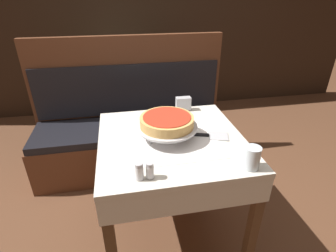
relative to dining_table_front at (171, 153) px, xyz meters
name	(u,v)px	position (x,y,z in m)	size (l,w,h in m)	color
ground_plane	(171,231)	(0.00, 0.00, -0.65)	(14.00, 14.00, 0.00)	brown
dining_table_front	(171,153)	(0.00, 0.00, 0.00)	(0.81, 0.81, 0.76)	beige
dining_table_rear	(121,70)	(-0.24, 1.81, 0.00)	(0.65, 0.65, 0.77)	#1E6B33
booth_bench	(133,134)	(-0.18, 0.85, -0.33)	(1.69, 0.53, 1.16)	brown
back_wall_panel	(135,16)	(0.00, 2.20, 0.55)	(6.00, 0.04, 2.40)	black
pizza_pan_stand	(167,127)	(-0.02, 0.01, 0.17)	(0.34, 0.34, 0.07)	#ADADB2
deep_dish_pizza	(167,121)	(-0.02, 0.01, 0.21)	(0.30, 0.30, 0.06)	tan
pizza_server	(206,135)	(0.20, -0.02, 0.11)	(0.28, 0.13, 0.01)	#BCBCC1
water_glass_near	(252,158)	(0.31, -0.34, 0.16)	(0.08, 0.08, 0.11)	silver
salt_shaker	(139,171)	(-0.21, -0.32, 0.15)	(0.04, 0.04, 0.08)	silver
pepper_shaker	(150,170)	(-0.16, -0.32, 0.14)	(0.04, 0.04, 0.08)	silver
napkin_holder	(183,104)	(0.16, 0.36, 0.15)	(0.10, 0.05, 0.09)	#B2B2B7
condiment_caddy	(127,56)	(-0.15, 1.79, 0.16)	(0.12, 0.12, 0.17)	black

